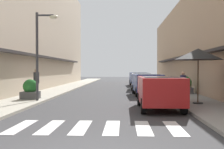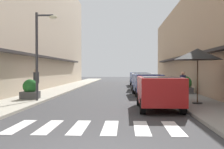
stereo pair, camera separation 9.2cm
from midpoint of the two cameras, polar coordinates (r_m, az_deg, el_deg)
ground_plane at (r=22.30m, az=0.46°, el=-3.57°), size 91.80×91.80×0.00m
sidewalk_left at (r=22.96m, az=-11.29°, el=-3.31°), size 2.42×58.42×0.12m
sidewalk_right at (r=22.59m, az=12.41°, el=-3.38°), size 2.42×58.42×0.12m
building_row_left at (r=25.41m, az=-19.00°, el=10.30°), size 5.50×39.56×11.82m
building_row_right at (r=24.57m, az=20.61°, el=6.18°), size 5.50×39.56×8.05m
crosswalk at (r=8.73m, az=-3.21°, el=-10.71°), size 5.20×2.20×0.01m
parked_car_near at (r=12.61m, az=9.70°, el=-2.91°), size 1.82×4.07×1.47m
parked_car_mid at (r=19.42m, az=7.26°, el=-1.54°), size 1.96×4.01×1.47m
parked_car_far at (r=25.00m, az=6.25°, el=-0.97°), size 1.96×4.39×1.47m
parked_car_distant at (r=30.78m, az=5.59°, el=-0.59°), size 1.94×4.55×1.47m
street_lamp at (r=15.55m, az=-14.19°, el=5.66°), size 1.19×0.28×4.72m
cafe_umbrella at (r=14.25m, az=17.22°, el=3.94°), size 2.30×2.30×2.69m
planter_midblock at (r=16.52m, az=-16.19°, el=-3.02°), size 0.92×0.92×1.11m
planter_far at (r=20.20m, az=14.76°, el=-2.14°), size 1.00×1.00×1.21m
pedestrian_walking_near at (r=15.94m, az=14.41°, el=-2.08°), size 0.34×0.34×1.55m
pedestrian_walking_far at (r=17.37m, az=-15.04°, el=-1.48°), size 0.34×0.34×1.73m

